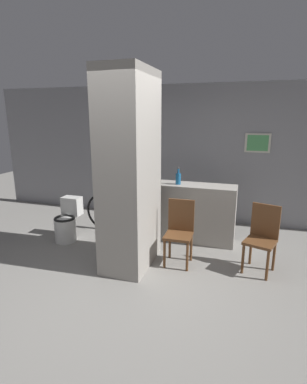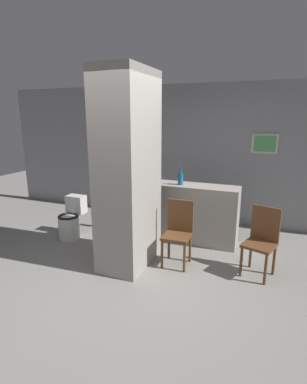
% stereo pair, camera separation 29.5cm
% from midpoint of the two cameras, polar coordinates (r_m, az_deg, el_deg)
% --- Properties ---
extents(ground_plane, '(14.00, 14.00, 0.00)m').
position_cam_midpoint_polar(ground_plane, '(3.97, -7.59, -16.47)').
color(ground_plane, gray).
extents(wall_back, '(8.00, 0.09, 2.60)m').
position_cam_midpoint_polar(wall_back, '(5.93, 2.88, 7.36)').
color(wall_back, gray).
rests_on(wall_back, ground_plane).
extents(pillar_center, '(0.60, 0.98, 2.60)m').
position_cam_midpoint_polar(pillar_center, '(3.97, -6.68, 3.74)').
color(pillar_center, gray).
rests_on(pillar_center, ground_plane).
extents(counter_shelf, '(1.38, 0.44, 0.95)m').
position_cam_midpoint_polar(counter_shelf, '(4.95, 5.72, -3.96)').
color(counter_shelf, gray).
rests_on(counter_shelf, ground_plane).
extents(toilet, '(0.35, 0.51, 0.70)m').
position_cam_midpoint_polar(toilet, '(5.24, -17.69, -5.56)').
color(toilet, silver).
rests_on(toilet, ground_plane).
extents(chair_near_pillar, '(0.38, 0.38, 0.90)m').
position_cam_midpoint_polar(chair_near_pillar, '(4.19, 2.97, -7.18)').
color(chair_near_pillar, brown).
rests_on(chair_near_pillar, ground_plane).
extents(chair_by_doorway, '(0.46, 0.46, 0.90)m').
position_cam_midpoint_polar(chair_by_doorway, '(4.18, 18.08, -7.97)').
color(chair_by_doorway, brown).
rests_on(chair_by_doorway, ground_plane).
extents(bicycle, '(1.71, 0.42, 0.74)m').
position_cam_midpoint_polar(bicycle, '(5.28, -5.98, -4.12)').
color(bicycle, black).
rests_on(bicycle, ground_plane).
extents(bottle_tall, '(0.08, 0.08, 0.28)m').
position_cam_midpoint_polar(bottle_tall, '(4.81, 2.98, 2.65)').
color(bottle_tall, '#19598C').
rests_on(bottle_tall, counter_shelf).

